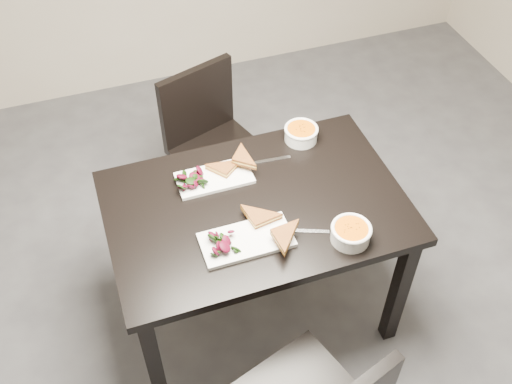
% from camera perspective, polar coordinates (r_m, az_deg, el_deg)
% --- Properties ---
extents(room_shell, '(5.02, 5.02, 2.81)m').
position_cam_1_polar(room_shell, '(1.33, -1.34, 14.35)').
color(room_shell, beige).
rests_on(room_shell, ground).
extents(table, '(1.20, 0.80, 0.75)m').
position_cam_1_polar(table, '(2.50, 0.00, -2.68)').
color(table, black).
rests_on(table, ground).
extents(chair_far, '(0.53, 0.53, 0.85)m').
position_cam_1_polar(chair_far, '(3.12, -4.26, 5.05)').
color(chair_far, black).
rests_on(chair_far, ground).
extents(plate_near, '(0.35, 0.17, 0.02)m').
position_cam_1_polar(plate_near, '(2.29, -0.91, -4.58)').
color(plate_near, white).
rests_on(plate_near, table).
extents(sandwich_near, '(0.19, 0.16, 0.06)m').
position_cam_1_polar(sandwich_near, '(2.28, 0.51, -3.31)').
color(sandwich_near, '#95551F').
rests_on(sandwich_near, plate_near).
extents(salad_near, '(0.11, 0.10, 0.05)m').
position_cam_1_polar(salad_near, '(2.25, -3.34, -4.69)').
color(salad_near, black).
rests_on(salad_near, plate_near).
extents(soup_bowl_near, '(0.16, 0.16, 0.07)m').
position_cam_1_polar(soup_bowl_near, '(2.30, 8.98, -3.81)').
color(soup_bowl_near, white).
rests_on(soup_bowl_near, table).
extents(cutlery_near, '(0.17, 0.08, 0.00)m').
position_cam_1_polar(cutlery_near, '(2.34, 4.76, -3.70)').
color(cutlery_near, silver).
rests_on(cutlery_near, table).
extents(plate_far, '(0.31, 0.16, 0.02)m').
position_cam_1_polar(plate_far, '(2.52, -3.96, 1.33)').
color(plate_far, white).
rests_on(plate_far, table).
extents(sandwich_far, '(0.20, 0.19, 0.05)m').
position_cam_1_polar(sandwich_far, '(2.50, -2.47, 1.99)').
color(sandwich_far, '#95551F').
rests_on(sandwich_far, plate_far).
extents(salad_far, '(0.10, 0.09, 0.04)m').
position_cam_1_polar(salad_far, '(2.49, -6.21, 1.28)').
color(salad_far, black).
rests_on(salad_far, plate_far).
extents(soup_bowl_far, '(0.15, 0.15, 0.07)m').
position_cam_1_polar(soup_bowl_far, '(2.69, 4.29, 5.61)').
color(soup_bowl_far, white).
rests_on(soup_bowl_far, table).
extents(cutlery_far, '(0.18, 0.03, 0.00)m').
position_cam_1_polar(cutlery_far, '(2.60, 1.36, 3.04)').
color(cutlery_far, silver).
rests_on(cutlery_far, table).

